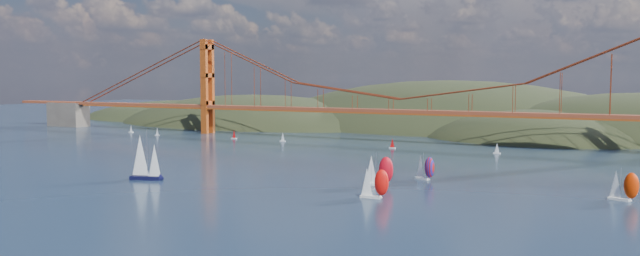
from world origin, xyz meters
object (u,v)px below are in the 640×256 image
object	(u,v)px
racer_1	(374,183)
sloop_navy	(144,158)
racer_rwb	(425,167)
racer_0	(378,170)
racer_2	(623,185)

from	to	relation	value
racer_1	sloop_navy	bearing A→B (deg)	176.99
racer_rwb	sloop_navy	bearing A→B (deg)	-127.84
sloop_navy	racer_rwb	distance (m)	89.45
racer_0	racer_rwb	bearing A→B (deg)	53.74
racer_0	racer_1	bearing A→B (deg)	-80.14
racer_0	racer_2	world-z (taller)	racer_0
racer_0	racer_rwb	xyz separation A→B (m)	(8.87, 17.28, -0.74)
sloop_navy	racer_rwb	world-z (taller)	sloop_navy
racer_0	racer_1	world-z (taller)	racer_0
racer_2	racer_rwb	bearing A→B (deg)	-170.10
sloop_navy	racer_0	size ratio (longest dim) A/B	1.58
racer_2	racer_rwb	size ratio (longest dim) A/B	1.03
sloop_navy	racer_0	xyz separation A→B (m)	(70.40, 24.05, -2.25)
racer_1	racer_2	xyz separation A→B (m)	(59.62, 27.14, -0.12)
racer_0	racer_rwb	world-z (taller)	racer_0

